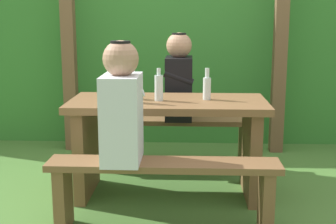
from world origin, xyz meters
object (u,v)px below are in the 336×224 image
picnic_table (168,130)px  bench_far (171,133)px  person_black_coat (179,80)px  bench_near (164,181)px  person_white_shirt (122,107)px  bottle_right (207,87)px  bottle_left (159,87)px  bottle_center (132,88)px  drinking_glass (137,93)px

picnic_table → bench_far: bearing=90.0°
person_black_coat → bench_near: bearing=-93.1°
picnic_table → person_white_shirt: bearing=-112.6°
person_white_shirt → picnic_table: bearing=67.4°
bench_near → bottle_right: size_ratio=6.20×
bottle_left → bottle_center: (-0.18, -0.08, 0.01)m
bench_far → drinking_glass: size_ratio=15.81×
person_white_shirt → bottle_left: size_ratio=3.12×
bench_near → bottle_center: bearing=116.2°
person_white_shirt → drinking_glass: size_ratio=8.13×
person_black_coat → drinking_glass: person_black_coat is taller
drinking_glass → bottle_center: bearing=-96.1°
person_black_coat → bottle_center: size_ratio=2.90×
bottle_left → person_white_shirt: bearing=-107.8°
bench_far → bottle_left: bottle_left is taller
bench_near → bench_far: (0.00, 1.19, 0.00)m
bench_far → bottle_center: bearing=-109.0°
picnic_table → bench_near: (0.00, -0.59, -0.17)m
bench_near → bottle_left: bearing=96.4°
person_white_shirt → person_black_coat: bearing=75.3°
drinking_glass → bottle_center: bottle_center is taller
picnic_table → person_white_shirt: (-0.25, -0.59, 0.29)m
bench_far → drinking_glass: (-0.23, -0.57, 0.44)m
bench_far → person_black_coat: 0.46m
picnic_table → person_white_shirt: 0.70m
drinking_glass → bottle_left: bearing=-15.8°
person_white_shirt → bottle_center: person_white_shirt is taller
bottle_right → picnic_table: bearing=-173.6°
person_white_shirt → bottle_right: bearing=50.0°
bench_near → person_white_shirt: (-0.25, 0.00, 0.46)m
person_black_coat → bottle_center: person_black_coat is taller
picnic_table → bottle_center: bearing=-156.1°
bench_far → bottle_left: (-0.06, -0.62, 0.49)m
bench_far → person_white_shirt: 1.29m
drinking_glass → bottle_right: 0.51m
bench_near → person_white_shirt: size_ratio=1.95×
bench_near → bottle_left: (-0.06, 0.57, 0.49)m
bench_far → bottle_center: size_ratio=5.64×
bottle_right → bottle_center: bearing=-165.1°
bench_far → bottle_right: (0.28, -0.56, 0.48)m
bench_far → bottle_left: size_ratio=6.08×
bench_far → picnic_table: bearing=-90.0°
picnic_table → bottle_left: 0.33m
drinking_glass → bottle_left: size_ratio=0.38×
bottle_center → picnic_table: bearing=23.9°
bench_far → bottle_right: size_ratio=6.20×
bench_far → person_white_shirt: (-0.25, -1.19, 0.46)m
bottle_right → bench_far: bearing=116.1°
picnic_table → person_black_coat: 0.66m
bench_near → person_black_coat: 1.27m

